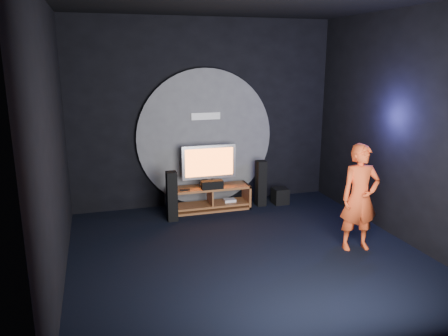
{
  "coord_description": "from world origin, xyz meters",
  "views": [
    {
      "loc": [
        -1.99,
        -5.49,
        2.78
      ],
      "look_at": [
        -0.04,
        1.05,
        1.05
      ],
      "focal_mm": 35.0,
      "sensor_mm": 36.0,
      "label": 1
    }
  ],
  "objects_px": {
    "media_console": "(211,200)",
    "tower_speaker_left": "(172,196)",
    "tv": "(209,164)",
    "tower_speaker_right": "(261,183)",
    "player": "(360,198)",
    "subwoofer": "(280,196)"
  },
  "relations": [
    {
      "from": "tv",
      "to": "subwoofer",
      "type": "distance_m",
      "value": 1.58
    },
    {
      "from": "media_console",
      "to": "player",
      "type": "xyz_separation_m",
      "value": [
        1.65,
        -2.29,
        0.6
      ]
    },
    {
      "from": "tower_speaker_left",
      "to": "player",
      "type": "bearing_deg",
      "value": -38.52
    },
    {
      "from": "tower_speaker_left",
      "to": "tv",
      "type": "bearing_deg",
      "value": 28.29
    },
    {
      "from": "tower_speaker_right",
      "to": "subwoofer",
      "type": "height_order",
      "value": "tower_speaker_right"
    },
    {
      "from": "media_console",
      "to": "tv",
      "type": "xyz_separation_m",
      "value": [
        -0.01,
        0.07,
        0.68
      ]
    },
    {
      "from": "media_console",
      "to": "tower_speaker_left",
      "type": "relative_size",
      "value": 1.68
    },
    {
      "from": "tv",
      "to": "media_console",
      "type": "bearing_deg",
      "value": -84.25
    },
    {
      "from": "tower_speaker_right",
      "to": "player",
      "type": "relative_size",
      "value": 0.55
    },
    {
      "from": "media_console",
      "to": "tv",
      "type": "height_order",
      "value": "tv"
    },
    {
      "from": "tower_speaker_right",
      "to": "player",
      "type": "bearing_deg",
      "value": -73.71
    },
    {
      "from": "player",
      "to": "tv",
      "type": "bearing_deg",
      "value": 132.23
    },
    {
      "from": "tv",
      "to": "tower_speaker_left",
      "type": "relative_size",
      "value": 1.16
    },
    {
      "from": "tv",
      "to": "tower_speaker_left",
      "type": "height_order",
      "value": "tv"
    },
    {
      "from": "tower_speaker_right",
      "to": "subwoofer",
      "type": "distance_m",
      "value": 0.49
    },
    {
      "from": "media_console",
      "to": "subwoofer",
      "type": "height_order",
      "value": "media_console"
    },
    {
      "from": "media_console",
      "to": "tower_speaker_right",
      "type": "height_order",
      "value": "tower_speaker_right"
    },
    {
      "from": "media_console",
      "to": "player",
      "type": "relative_size",
      "value": 0.93
    },
    {
      "from": "media_console",
      "to": "tower_speaker_right",
      "type": "xyz_separation_m",
      "value": [
        0.99,
        -0.04,
        0.25
      ]
    },
    {
      "from": "media_console",
      "to": "subwoofer",
      "type": "xyz_separation_m",
      "value": [
        1.39,
        -0.06,
        -0.04
      ]
    },
    {
      "from": "player",
      "to": "subwoofer",
      "type": "bearing_deg",
      "value": 103.68
    },
    {
      "from": "media_console",
      "to": "tower_speaker_left",
      "type": "height_order",
      "value": "tower_speaker_left"
    }
  ]
}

